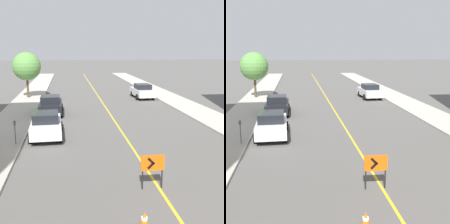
# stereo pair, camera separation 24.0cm
# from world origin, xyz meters

# --- Properties ---
(lane_stripe) EXTENTS (0.12, 70.78, 0.01)m
(lane_stripe) POSITION_xyz_m (0.00, 35.39, 0.00)
(lane_stripe) COLOR gold
(lane_stripe) RESTS_ON ground_plane
(sidewalk_left) EXTENTS (3.02, 70.78, 0.13)m
(sidewalk_left) POSITION_xyz_m (-7.63, 35.39, 0.07)
(sidewalk_left) COLOR #ADA89E
(sidewalk_left) RESTS_ON ground_plane
(sidewalk_right) EXTENTS (3.02, 70.78, 0.13)m
(sidewalk_right) POSITION_xyz_m (7.63, 35.39, 0.07)
(sidewalk_right) COLOR #ADA89E
(sidewalk_right) RESTS_ON ground_plane
(traffic_cone_fifth) EXTENTS (0.47, 0.47, 0.61)m
(traffic_cone_fifth) POSITION_xyz_m (-1.29, 11.75, 0.30)
(traffic_cone_fifth) COLOR black
(traffic_cone_fifth) RESTS_ON ground_plane
(arrow_barricade_primary) EXTENTS (0.92, 0.09, 1.38)m
(arrow_barricade_primary) POSITION_xyz_m (-0.28, 14.53, 0.99)
(arrow_barricade_primary) COLOR #EF560C
(arrow_barricade_primary) RESTS_ON ground_plane
(parked_car_curb_near) EXTENTS (1.96, 4.36, 1.59)m
(parked_car_curb_near) POSITION_xyz_m (-4.85, 22.54, 0.80)
(parked_car_curb_near) COLOR silver
(parked_car_curb_near) RESTS_ON ground_plane
(parked_car_curb_mid) EXTENTS (1.94, 4.32, 1.59)m
(parked_car_curb_mid) POSITION_xyz_m (-4.90, 29.42, 0.80)
(parked_car_curb_mid) COLOR black
(parked_car_curb_mid) RESTS_ON ground_plane
(parked_car_curb_far) EXTENTS (1.98, 4.37, 1.59)m
(parked_car_curb_far) POSITION_xyz_m (4.70, 36.73, 0.80)
(parked_car_curb_far) COLOR silver
(parked_car_curb_far) RESTS_ON ground_plane
(parking_meter_far_curb) EXTENTS (0.12, 0.11, 1.36)m
(parking_meter_far_curb) POSITION_xyz_m (-6.47, 20.92, 1.09)
(parking_meter_far_curb) COLOR #4C4C51
(parking_meter_far_curb) RESTS_ON sidewalk_left
(street_tree_left_near) EXTENTS (3.04, 3.04, 4.91)m
(street_tree_left_near) POSITION_xyz_m (-7.78, 38.27, 3.51)
(street_tree_left_near) COLOR #4C3823
(street_tree_left_near) RESTS_ON sidewalk_left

